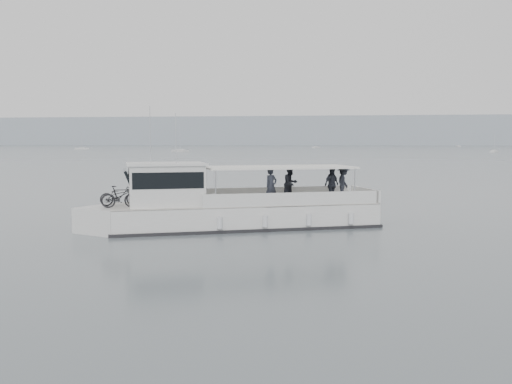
# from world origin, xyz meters

# --- Properties ---
(ground) EXTENTS (1400.00, 1400.00, 0.00)m
(ground) POSITION_xyz_m (0.00, 0.00, 0.00)
(ground) COLOR #565F65
(ground) RESTS_ON ground
(headland) EXTENTS (1400.00, 90.00, 28.00)m
(headland) POSITION_xyz_m (0.00, 560.00, 14.00)
(headland) COLOR #939EA8
(headland) RESTS_ON ground
(tour_boat) EXTENTS (13.08, 7.47, 5.63)m
(tour_boat) POSITION_xyz_m (-0.78, -2.77, 0.92)
(tour_boat) COLOR silver
(tour_boat) RESTS_ON ground
(moored_fleet) EXTENTS (318.89, 377.30, 9.37)m
(moored_fleet) POSITION_xyz_m (5.72, 193.92, 0.36)
(moored_fleet) COLOR silver
(moored_fleet) RESTS_ON ground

